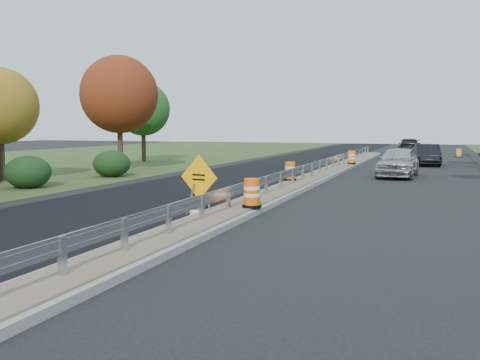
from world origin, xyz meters
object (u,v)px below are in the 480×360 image
(car_dark_far, at_px, (409,146))
(car_silver, at_px, (398,162))
(barrel_median_mid, at_px, (290,171))
(barrel_median_near, at_px, (252,194))
(car_dark_mid, at_px, (427,155))
(caution_sign, at_px, (199,201))
(barrel_median_far, at_px, (352,158))
(barrel_shoulder_far, at_px, (459,153))

(car_dark_far, bearing_deg, car_silver, 88.57)
(barrel_median_mid, bearing_deg, barrel_median_near, -82.97)
(barrel_median_mid, height_order, car_dark_mid, car_dark_mid)
(barrel_median_mid, bearing_deg, caution_sign, -92.03)
(barrel_median_mid, distance_m, car_dark_mid, 17.38)
(car_dark_mid, bearing_deg, caution_sign, -109.27)
(caution_sign, xyz_separation_m, barrel_median_far, (1.45, 22.45, 0.17))
(barrel_median_near, relative_size, barrel_shoulder_far, 1.14)
(car_dark_mid, bearing_deg, barrel_median_near, -106.62)
(car_dark_mid, bearing_deg, car_dark_far, 91.69)
(barrel_median_mid, height_order, car_silver, car_silver)
(barrel_median_near, bearing_deg, barrel_shoulder_far, 78.52)
(car_dark_mid, bearing_deg, barrel_median_far, -148.59)
(barrel_median_mid, distance_m, barrel_median_far, 12.63)
(barrel_median_near, distance_m, car_silver, 15.47)
(barrel_median_far, distance_m, car_dark_far, 19.93)
(barrel_median_mid, relative_size, barrel_median_far, 0.98)
(barrel_median_mid, relative_size, car_silver, 0.18)
(caution_sign, distance_m, barrel_median_mid, 9.88)
(barrel_shoulder_far, distance_m, car_dark_far, 6.39)
(barrel_shoulder_far, height_order, car_dark_mid, car_dark_mid)
(barrel_median_far, xyz_separation_m, car_silver, (3.56, -6.46, 0.19))
(car_dark_mid, distance_m, car_dark_far, 16.14)
(car_dark_far, bearing_deg, barrel_shoulder_far, 133.05)
(barrel_median_far, xyz_separation_m, car_dark_far, (2.89, 19.72, 0.12))
(barrel_median_mid, bearing_deg, barrel_shoulder_far, 72.91)
(car_silver, height_order, car_dark_mid, car_silver)
(barrel_median_mid, xyz_separation_m, barrel_median_far, (1.10, 12.59, 0.01))
(barrel_median_mid, relative_size, barrel_shoulder_far, 1.09)
(barrel_median_near, relative_size, car_silver, 0.19)
(barrel_median_far, relative_size, car_silver, 0.18)
(caution_sign, xyz_separation_m, car_silver, (5.01, 16.00, 0.36))
(barrel_median_far, height_order, barrel_shoulder_far, barrel_median_far)
(barrel_median_mid, distance_m, car_dark_far, 32.55)
(barrel_shoulder_far, bearing_deg, car_dark_mid, -102.39)
(barrel_median_mid, height_order, car_dark_far, car_dark_far)
(barrel_median_near, bearing_deg, car_silver, 76.70)
(caution_sign, xyz_separation_m, car_dark_mid, (6.38, 26.17, 0.27))
(barrel_median_far, xyz_separation_m, barrel_shoulder_far, (7.47, 15.29, -0.28))
(car_dark_mid, bearing_deg, barrel_median_mid, -115.87)
(barrel_median_near, height_order, car_dark_mid, car_dark_mid)
(car_dark_far, bearing_deg, car_dark_mid, 94.36)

